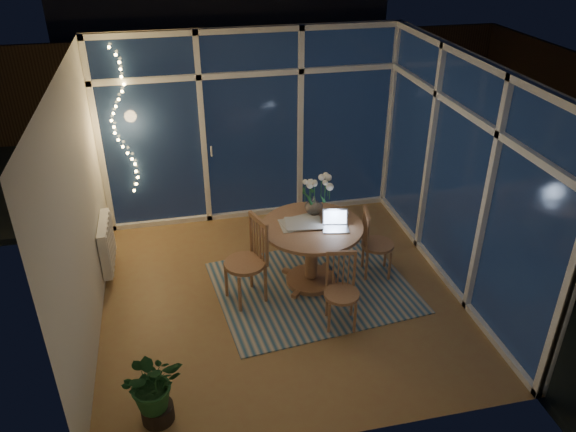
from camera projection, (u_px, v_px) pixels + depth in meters
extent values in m
plane|color=#976842|center=(283.00, 295.00, 6.41)|extent=(4.00, 4.00, 0.00)
plane|color=white|center=(282.00, 67.00, 5.14)|extent=(4.00, 4.00, 0.00)
cube|color=silver|center=(252.00, 127.00, 7.48)|extent=(4.00, 0.04, 2.60)
cube|color=silver|center=(340.00, 315.00, 4.07)|extent=(4.00, 0.04, 2.60)
cube|color=silver|center=(80.00, 214.00, 5.39)|extent=(0.04, 4.00, 2.60)
cube|color=silver|center=(461.00, 175.00, 6.15)|extent=(0.04, 4.00, 2.60)
cube|color=white|center=(252.00, 128.00, 7.44)|extent=(4.00, 0.10, 2.60)
cube|color=white|center=(458.00, 176.00, 6.14)|extent=(0.10, 4.00, 2.60)
cube|color=white|center=(107.00, 244.00, 6.61)|extent=(0.10, 0.70, 0.58)
cube|color=black|center=(255.00, 139.00, 10.79)|extent=(12.00, 6.00, 0.10)
cube|color=#352313|center=(223.00, 84.00, 10.65)|extent=(11.00, 0.08, 1.80)
sphere|color=black|center=(190.00, 151.00, 8.93)|extent=(0.90, 0.90, 0.90)
cube|color=#BBAD98|center=(313.00, 287.00, 6.52)|extent=(2.37, 1.98, 0.01)
cylinder|color=#9C6746|center=(311.00, 255.00, 6.42)|extent=(1.26, 1.26, 0.78)
cube|color=#9C6746|center=(245.00, 262.00, 6.09)|extent=(0.60, 0.60, 1.02)
cube|color=#9C6746|center=(378.00, 243.00, 6.56)|extent=(0.47, 0.47, 0.87)
cube|color=#9C6746|center=(342.00, 292.00, 5.75)|extent=(0.46, 0.46, 0.84)
imported|color=white|center=(314.00, 205.00, 6.43)|extent=(0.22, 0.22, 0.21)
imported|color=silver|center=(342.00, 213.00, 6.44)|extent=(0.17, 0.17, 0.04)
cube|color=beige|center=(300.00, 223.00, 6.26)|extent=(0.43, 0.35, 0.02)
cube|color=black|center=(321.00, 228.00, 6.17)|extent=(0.12, 0.08, 0.01)
imported|color=#1C4E25|center=(154.00, 387.00, 4.68)|extent=(0.61, 0.56, 0.76)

